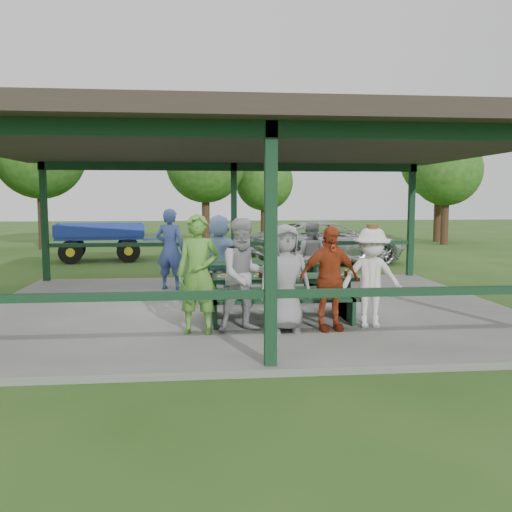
{
  "coord_description": "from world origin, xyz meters",
  "views": [
    {
      "loc": [
        -0.84,
        -10.36,
        2.17
      ],
      "look_at": [
        0.17,
        -0.3,
        1.11
      ],
      "focal_mm": 38.0,
      "sensor_mm": 36.0,
      "label": 1
    }
  ],
  "objects": [
    {
      "name": "contestant_red",
      "position": [
        1.15,
        -2.08,
        0.93
      ],
      "size": [
        1.02,
        0.55,
        1.66
      ],
      "primitive_type": "imported",
      "rotation": [
        0.0,
        0.0,
        0.15
      ],
      "color": "#9D3717",
      "rests_on": "concrete_slab"
    },
    {
      "name": "picnic_table_far",
      "position": [
        0.38,
        0.8,
        0.57
      ],
      "size": [
        2.53,
        1.39,
        0.75
      ],
      "color": "black",
      "rests_on": "concrete_slab"
    },
    {
      "name": "contestant_white_fedora",
      "position": [
        1.86,
        -1.99,
        0.91
      ],
      "size": [
        1.1,
        0.7,
        1.67
      ],
      "rotation": [
        0.0,
        0.0,
        -0.1
      ],
      "color": "silver",
      "rests_on": "concrete_slab"
    },
    {
      "name": "picnic_table_near",
      "position": [
        0.49,
        -1.2,
        0.58
      ],
      "size": [
        2.62,
        1.39,
        0.75
      ],
      "color": "black",
      "rests_on": "concrete_slab"
    },
    {
      "name": "tree_far_left",
      "position": [
        -7.73,
        13.98,
        4.1
      ],
      "size": [
        3.87,
        3.87,
        6.05
      ],
      "color": "#322214",
      "rests_on": "ground"
    },
    {
      "name": "spectator_grey",
      "position": [
        1.59,
        1.58,
        0.88
      ],
      "size": [
        0.94,
        0.86,
        1.57
      ],
      "primitive_type": "imported",
      "rotation": [
        0.0,
        0.0,
        2.72
      ],
      "color": "gray",
      "rests_on": "concrete_slab"
    },
    {
      "name": "contestant_grey_mid",
      "position": [
        0.45,
        -2.08,
        0.94
      ],
      "size": [
        0.86,
        0.6,
        1.69
      ],
      "primitive_type": "imported",
      "rotation": [
        0.0,
        0.0,
        0.08
      ],
      "color": "gray",
      "rests_on": "concrete_slab"
    },
    {
      "name": "table_setting",
      "position": [
        0.6,
        -1.19,
        0.88
      ],
      "size": [
        2.52,
        0.45,
        0.1
      ],
      "color": "white",
      "rests_on": "picnic_table_near"
    },
    {
      "name": "contestant_green",
      "position": [
        -0.9,
        -2.08,
        1.02
      ],
      "size": [
        0.75,
        0.56,
        1.85
      ],
      "primitive_type": "imported",
      "rotation": [
        0.0,
        0.0,
        -0.2
      ],
      "color": "#508E30",
      "rests_on": "concrete_slab"
    },
    {
      "name": "tree_left",
      "position": [
        -0.65,
        14.5,
        3.76
      ],
      "size": [
        3.56,
        3.56,
        5.56
      ],
      "color": "#322214",
      "rests_on": "ground"
    },
    {
      "name": "ground",
      "position": [
        0.0,
        0.0,
        0.0
      ],
      "size": [
        90.0,
        90.0,
        0.0
      ],
      "primitive_type": "plane",
      "color": "#274E18",
      "rests_on": "ground"
    },
    {
      "name": "pickup_truck",
      "position": [
        3.38,
        7.36,
        0.72
      ],
      "size": [
        5.51,
        3.33,
        1.43
      ],
      "primitive_type": "imported",
      "rotation": [
        0.0,
        0.0,
        1.77
      ],
      "color": "silver",
      "rests_on": "ground"
    },
    {
      "name": "pavilion_structure",
      "position": [
        0.0,
        0.0,
        3.17
      ],
      "size": [
        10.6,
        8.6,
        3.24
      ],
      "color": "black",
      "rests_on": "concrete_slab"
    },
    {
      "name": "tree_far_right",
      "position": [
        11.16,
        16.28,
        4.07
      ],
      "size": [
        3.85,
        3.85,
        6.01
      ],
      "color": "#322214",
      "rests_on": "ground"
    },
    {
      "name": "farm_trailer",
      "position": [
        -4.4,
        9.11,
        0.7
      ],
      "size": [
        4.09,
        2.14,
        1.42
      ],
      "rotation": [
        0.0,
        0.0,
        0.15
      ],
      "color": "#1C349C",
      "rests_on": "ground"
    },
    {
      "name": "tree_mid",
      "position": [
        2.26,
        16.38,
        3.0
      ],
      "size": [
        2.84,
        2.84,
        4.44
      ],
      "color": "#322214",
      "rests_on": "ground"
    },
    {
      "name": "concrete_slab",
      "position": [
        0.0,
        0.0,
        0.05
      ],
      "size": [
        10.0,
        8.0,
        0.1
      ],
      "primitive_type": "cube",
      "color": "#63635E",
      "rests_on": "ground"
    },
    {
      "name": "tree_right",
      "position": [
        10.73,
        14.5,
        3.49
      ],
      "size": [
        3.31,
        3.31,
        5.17
      ],
      "color": "#322214",
      "rests_on": "ground"
    },
    {
      "name": "spectator_blue",
      "position": [
        -1.57,
        2.12,
        1.03
      ],
      "size": [
        0.78,
        0.63,
        1.86
      ],
      "primitive_type": "imported",
      "rotation": [
        0.0,
        0.0,
        2.83
      ],
      "color": "#384D93",
      "rests_on": "concrete_slab"
    },
    {
      "name": "spectator_lblue",
      "position": [
        -0.45,
        1.74,
        0.97
      ],
      "size": [
        1.69,
        1.0,
        1.73
      ],
      "primitive_type": "imported",
      "rotation": [
        0.0,
        0.0,
        2.81
      ],
      "color": "#93B8E3",
      "rests_on": "concrete_slab"
    },
    {
      "name": "contestant_grey_left",
      "position": [
        -0.18,
        -2.03,
        0.99
      ],
      "size": [
        1.01,
        0.87,
        1.78
      ],
      "primitive_type": "imported",
      "rotation": [
        0.0,
        0.0,
        0.26
      ],
      "color": "#9B9B9D",
      "rests_on": "concrete_slab"
    }
  ]
}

